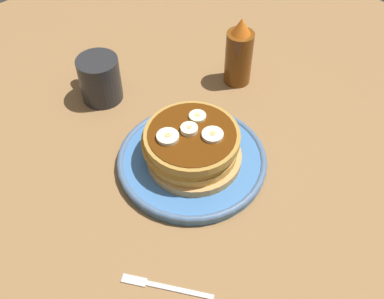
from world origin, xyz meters
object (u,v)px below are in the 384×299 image
object	(u,v)px
banana_slice_2	(197,116)
fork	(161,286)
banana_slice_0	(189,130)
banana_slice_3	(168,137)
coffee_mug	(99,78)
pancake_stack	(191,145)
syrup_bottle	(239,54)
banana_slice_1	(213,135)
plate	(192,160)

from	to	relation	value
banana_slice_2	fork	world-z (taller)	banana_slice_2
banana_slice_0	banana_slice_3	world-z (taller)	banana_slice_0
banana_slice_3	coffee_mug	world-z (taller)	coffee_mug
banana_slice_0	coffee_mug	size ratio (longest dim) A/B	0.25
banana_slice_0	fork	xyz separation A→B (cm)	(-14.49, 17.58, -7.65)
pancake_stack	fork	size ratio (longest dim) A/B	1.51
banana_slice_3	fork	xyz separation A→B (cm)	(-15.49, 14.09, -7.57)
coffee_mug	fork	world-z (taller)	coffee_mug
banana_slice_3	coffee_mug	xyz separation A→B (cm)	(22.96, -1.76, -3.29)
banana_slice_3	coffee_mug	size ratio (longest dim) A/B	0.32
pancake_stack	coffee_mug	distance (cm)	24.53
fork	coffee_mug	bearing A→B (deg)	-22.40
banana_slice_3	banana_slice_0	bearing A→B (deg)	-105.99
banana_slice_2	syrup_bottle	distance (cm)	20.34
banana_slice_1	coffee_mug	distance (cm)	27.68
banana_slice_0	fork	world-z (taller)	banana_slice_0
banana_slice_2	syrup_bottle	world-z (taller)	syrup_bottle
banana_slice_2	syrup_bottle	xyz separation A→B (cm)	(8.67, -18.35, -1.37)
pancake_stack	fork	bearing A→B (deg)	128.49
syrup_bottle	pancake_stack	bearing A→B (deg)	116.40
syrup_bottle	plate	bearing A→B (deg)	116.81
syrup_bottle	banana_slice_2	bearing A→B (deg)	115.29
fork	syrup_bottle	size ratio (longest dim) A/B	0.78
banana_slice_0	banana_slice_2	world-z (taller)	banana_slice_0
banana_slice_0	banana_slice_1	xyz separation A→B (cm)	(-3.26, -2.06, -0.10)
banana_slice_0	banana_slice_1	world-z (taller)	banana_slice_0
banana_slice_1	plate	bearing A→B (deg)	37.80
pancake_stack	banana_slice_0	size ratio (longest dim) A/B	6.03
banana_slice_1	banana_slice_0	bearing A→B (deg)	32.31
banana_slice_3	plate	bearing A→B (deg)	-115.28
plate	fork	distance (cm)	22.41
banana_slice_1	banana_slice_2	world-z (taller)	banana_slice_1
banana_slice_3	banana_slice_1	bearing A→B (deg)	-127.50
syrup_bottle	banana_slice_3	bearing A→B (deg)	110.12
banana_slice_2	pancake_stack	bearing A→B (deg)	122.52
banana_slice_1	coffee_mug	xyz separation A→B (cm)	(27.22, 3.79, -3.27)
plate	banana_slice_2	distance (cm)	7.65
banana_slice_1	fork	world-z (taller)	banana_slice_1
banana_slice_2	coffee_mug	bearing A→B (deg)	12.14
coffee_mug	fork	xyz separation A→B (cm)	(-38.45, 15.85, -4.28)
banana_slice_2	fork	distance (cm)	27.17
plate	coffee_mug	xyz separation A→B (cm)	(24.63, 1.78, 3.47)
pancake_stack	banana_slice_3	distance (cm)	4.99
plate	syrup_bottle	world-z (taller)	syrup_bottle
coffee_mug	fork	bearing A→B (deg)	157.60
fork	banana_slice_1	bearing A→B (deg)	-60.24
plate	banana_slice_1	bearing A→B (deg)	-142.20
banana_slice_1	banana_slice_3	xyz separation A→B (cm)	(4.26, 5.55, 0.03)
coffee_mug	syrup_bottle	bearing A→B (deg)	-120.80
banana_slice_0	banana_slice_3	distance (cm)	3.63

